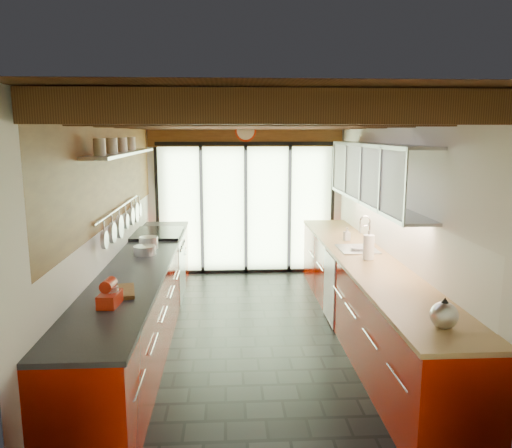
# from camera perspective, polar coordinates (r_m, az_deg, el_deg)

# --- Properties ---
(ground) EXTENTS (5.50, 5.50, 0.00)m
(ground) POSITION_cam_1_polar(r_m,az_deg,el_deg) (5.91, -0.16, -12.72)
(ground) COLOR black
(ground) RESTS_ON ground
(room_shell) EXTENTS (5.50, 5.50, 5.50)m
(room_shell) POSITION_cam_1_polar(r_m,az_deg,el_deg) (5.48, -0.16, 3.40)
(room_shell) COLOR silver
(room_shell) RESTS_ON ground
(ceiling_beams) EXTENTS (3.14, 5.06, 4.90)m
(ceiling_beams) POSITION_cam_1_polar(r_m,az_deg,el_deg) (5.82, -0.37, 11.78)
(ceiling_beams) COLOR #593316
(ceiling_beams) RESTS_ON ground
(glass_door) EXTENTS (2.95, 0.10, 2.90)m
(glass_door) POSITION_cam_1_polar(r_m,az_deg,el_deg) (8.16, -1.19, 5.73)
(glass_door) COLOR #C6EAAD
(glass_door) RESTS_ON ground
(left_counter) EXTENTS (0.68, 5.00, 0.92)m
(left_counter) POSITION_cam_1_polar(r_m,az_deg,el_deg) (5.82, -12.93, -8.51)
(left_counter) COLOR #941000
(left_counter) RESTS_ON ground
(range_stove) EXTENTS (0.66, 0.90, 0.97)m
(range_stove) POSITION_cam_1_polar(r_m,az_deg,el_deg) (7.19, -11.03, -4.72)
(range_stove) COLOR silver
(range_stove) RESTS_ON ground
(right_counter) EXTENTS (0.68, 5.00, 0.92)m
(right_counter) POSITION_cam_1_polar(r_m,az_deg,el_deg) (5.95, 12.31, -8.07)
(right_counter) COLOR #941000
(right_counter) RESTS_ON ground
(sink_assembly) EXTENTS (0.45, 0.52, 0.43)m
(sink_assembly) POSITION_cam_1_polar(r_m,az_deg,el_deg) (6.19, 11.63, -2.52)
(sink_assembly) COLOR silver
(sink_assembly) RESTS_ON right_counter
(upper_cabinets_right) EXTENTS (0.34, 3.00, 3.00)m
(upper_cabinets_right) POSITION_cam_1_polar(r_m,az_deg,el_deg) (6.00, 13.50, 5.61)
(upper_cabinets_right) COLOR silver
(upper_cabinets_right) RESTS_ON ground
(left_wall_fixtures) EXTENTS (0.28, 2.60, 0.96)m
(left_wall_fixtures) POSITION_cam_1_polar(r_m,az_deg,el_deg) (5.87, -14.88, 4.80)
(left_wall_fixtures) COLOR silver
(left_wall_fixtures) RESTS_ON ground
(stand_mixer) EXTENTS (0.17, 0.27, 0.23)m
(stand_mixer) POSITION_cam_1_polar(r_m,az_deg,el_deg) (4.30, -16.37, -7.75)
(stand_mixer) COLOR red
(stand_mixer) RESTS_ON left_counter
(pot_large) EXTENTS (0.24, 0.24, 0.15)m
(pot_large) POSITION_cam_1_polar(r_m,az_deg,el_deg) (6.26, -12.16, -2.09)
(pot_large) COLOR silver
(pot_large) RESTS_ON left_counter
(pot_small) EXTENTS (0.33, 0.33, 0.10)m
(pot_small) POSITION_cam_1_polar(r_m,az_deg,el_deg) (5.97, -12.60, -2.94)
(pot_small) COLOR silver
(pot_small) RESTS_ON left_counter
(cutting_board) EXTENTS (0.35, 0.44, 0.03)m
(cutting_board) POSITION_cam_1_polar(r_m,az_deg,el_deg) (4.60, -15.48, -7.48)
(cutting_board) COLOR brown
(cutting_board) RESTS_ON left_counter
(kettle) EXTENTS (0.26, 0.28, 0.24)m
(kettle) POSITION_cam_1_polar(r_m,az_deg,el_deg) (3.93, 20.71, -9.56)
(kettle) COLOR silver
(kettle) RESTS_ON right_counter
(paper_towel) EXTENTS (0.16, 0.16, 0.33)m
(paper_towel) POSITION_cam_1_polar(r_m,az_deg,el_deg) (5.71, 12.75, -2.64)
(paper_towel) COLOR white
(paper_towel) RESTS_ON right_counter
(soap_bottle) EXTENTS (0.09, 0.09, 0.17)m
(soap_bottle) POSITION_cam_1_polar(r_m,az_deg,el_deg) (6.68, 10.36, -1.15)
(soap_bottle) COLOR silver
(soap_bottle) RESTS_ON right_counter
(bowl) EXTENTS (0.22, 0.22, 0.05)m
(bowl) POSITION_cam_1_polar(r_m,az_deg,el_deg) (6.14, 11.58, -2.78)
(bowl) COLOR silver
(bowl) RESTS_ON right_counter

